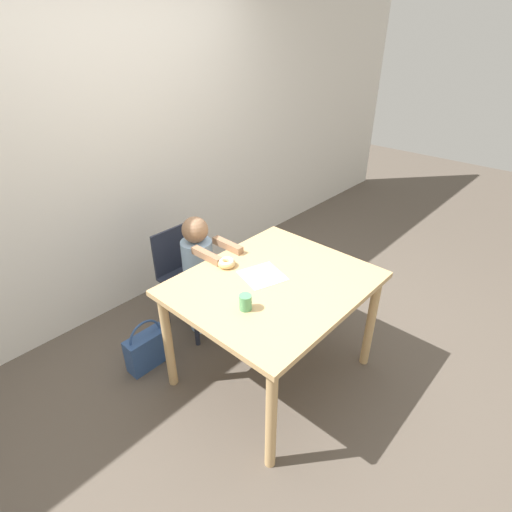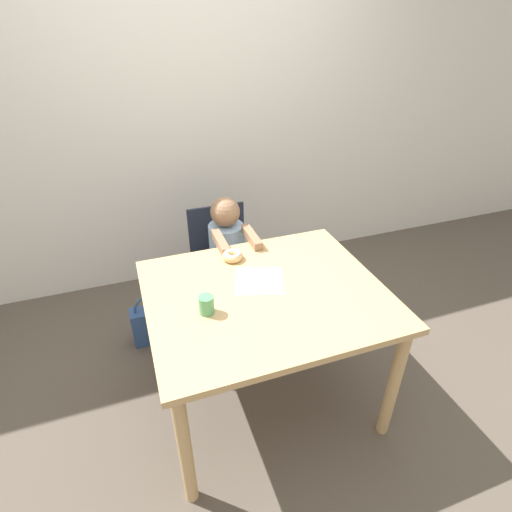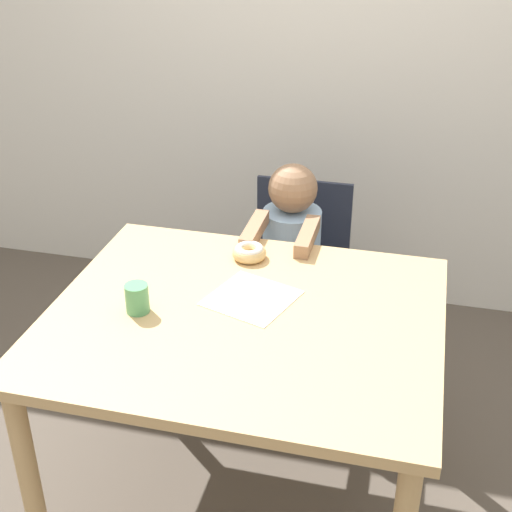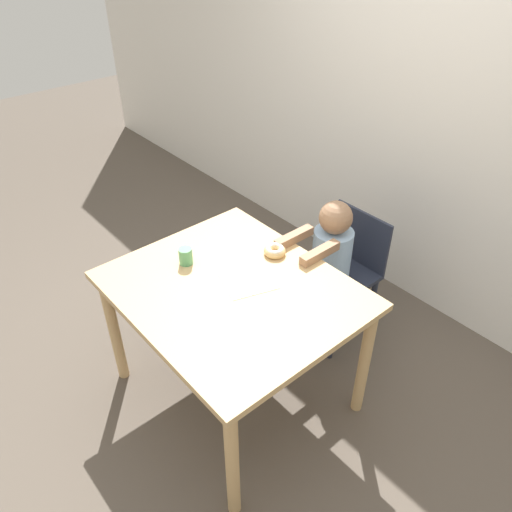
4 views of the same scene
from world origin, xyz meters
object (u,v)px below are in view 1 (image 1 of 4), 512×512
Objects in this scene: donut at (227,263)px; child_figure at (200,274)px; cup at (245,302)px; handbag at (148,349)px; chair at (190,276)px.

child_figure is at bearing 79.14° from donut.
cup is at bearing -121.21° from donut.
child_figure is at bearing 2.46° from handbag.
handbag is (-0.53, -0.14, -0.29)m from chair.
handbag is (-0.46, 0.36, -0.65)m from donut.
donut is 0.47m from cup.
donut is 0.30× the size of handbag.
chair is 0.14m from child_figure.
child_figure is 0.89m from cup.
chair is at bearing 90.00° from child_figure.
donut is at bearing -98.30° from chair.
cup is at bearing -73.73° from handbag.
chair is 0.62m from handbag.
handbag is (-0.53, -0.02, -0.36)m from child_figure.
child_figure reaches higher than donut.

